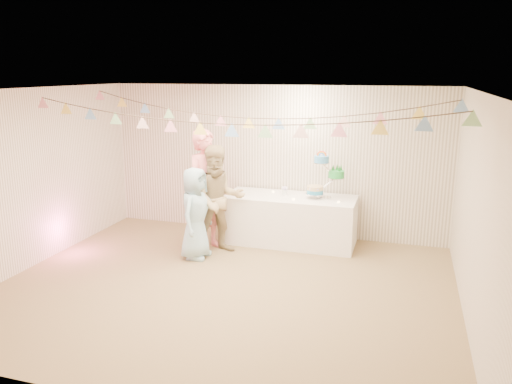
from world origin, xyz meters
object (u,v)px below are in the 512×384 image
(table, at_px, (290,220))
(person_adult_b, at_px, (219,200))
(person_adult_a, at_px, (207,190))
(person_child, at_px, (195,213))
(cake_stand, at_px, (325,180))

(table, relative_size, person_adult_b, 1.25)
(person_adult_a, bearing_deg, table, -35.57)
(person_child, bearing_deg, table, -46.62)
(person_child, bearing_deg, person_adult_b, -36.99)
(person_adult_b, bearing_deg, person_adult_a, 124.23)
(person_adult_a, distance_m, person_adult_b, 0.29)
(table, relative_size, person_child, 1.51)
(cake_stand, height_order, person_adult_a, person_adult_a)
(cake_stand, relative_size, person_adult_b, 0.42)
(person_adult_b, distance_m, person_child, 0.44)
(cake_stand, distance_m, person_adult_b, 1.75)
(cake_stand, relative_size, person_adult_a, 0.37)
(table, distance_m, cake_stand, 0.90)
(cake_stand, distance_m, person_child, 2.15)
(person_adult_b, relative_size, person_child, 1.21)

